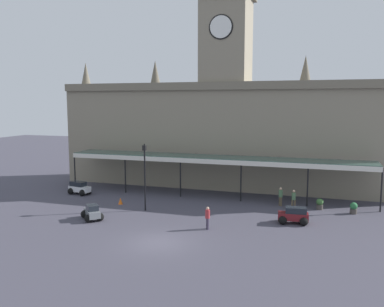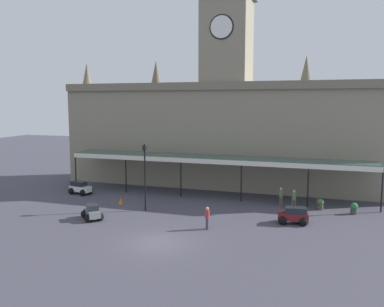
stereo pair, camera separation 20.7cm
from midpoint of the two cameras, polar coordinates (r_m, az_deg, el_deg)
name	(u,v)px [view 1 (the left image)]	position (r m, az deg, el deg)	size (l,w,h in m)	color
ground_plane	(159,243)	(27.16, -4.96, -12.47)	(140.00, 140.00, 0.00)	#43414D
station_building	(225,125)	(43.64, 4.62, 4.03)	(36.16, 5.61, 20.87)	gray
entrance_canopy	(214,158)	(39.16, 2.91, -0.67)	(29.87, 3.26, 3.91)	#38564C
car_maroon_estate	(294,216)	(31.85, 14.01, -8.61)	(2.33, 1.68, 1.27)	maroon
car_white_estate	(79,189)	(42.03, -15.79, -4.81)	(2.38, 1.82, 1.27)	silver
car_grey_sedan	(92,213)	(32.91, -14.13, -8.20)	(2.21, 2.22, 1.19)	slate
pedestrian_near_entrance	(208,217)	(29.50, 2.01, -8.98)	(0.34, 0.36, 1.67)	#3F384C
pedestrian_beside_cars	(281,196)	(36.72, 12.28, -5.89)	(0.34, 0.34, 1.67)	brown
pedestrian_crossing_forecourt	(294,199)	(35.96, 14.04, -6.22)	(0.39, 0.34, 1.67)	brown
victorian_lamppost	(145,170)	(34.14, -6.87, -2.33)	(0.30, 0.30, 5.72)	black
traffic_cone	(120,201)	(37.22, -10.25, -6.63)	(0.40, 0.40, 0.58)	orange
planter_forecourt_centre	(320,204)	(36.50, 17.48, -6.82)	(0.60, 0.60, 0.96)	#47423D
planter_by_canopy	(354,208)	(36.04, 21.76, -7.18)	(0.60, 0.60, 0.96)	#47423D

